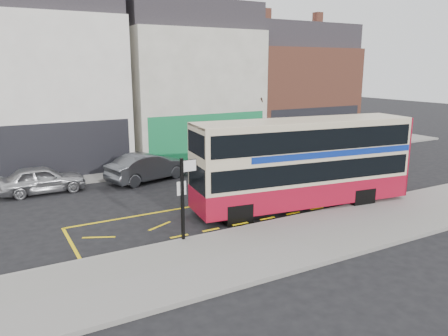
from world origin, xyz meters
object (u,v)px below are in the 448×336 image
car_silver (42,179)px  car_white (298,148)px  bus_stop_post (184,191)px  car_grey (148,167)px  double_decker_bus (304,162)px  street_tree_right (257,104)px

car_silver → car_white: car_silver is taller
car_silver → bus_stop_post: bearing=-158.8°
bus_stop_post → car_grey: 9.25m
double_decker_bus → car_grey: double_decker_bus is taller
bus_stop_post → street_tree_right: street_tree_right is taller
double_decker_bus → bus_stop_post: 6.35m
double_decker_bus → car_white: 11.38m
double_decker_bus → car_grey: bearing=126.6°
car_grey → street_tree_right: size_ratio=0.89×
car_silver → street_tree_right: bearing=-78.5°
car_grey → car_white: size_ratio=1.04×
street_tree_right → bus_stop_post: bearing=-132.3°
car_grey → street_tree_right: bearing=-86.7°
car_silver → car_grey: (5.45, -0.24, 0.08)m
double_decker_bus → bus_stop_post: double_decker_bus is taller
car_silver → car_grey: car_grey is taller
double_decker_bus → car_white: size_ratio=2.24×
double_decker_bus → car_silver: double_decker_bus is taller
double_decker_bus → car_grey: 9.10m
street_tree_right → car_white: bearing=-46.4°
double_decker_bus → car_white: double_decker_bus is taller
double_decker_bus → bus_stop_post: (-6.25, -1.12, -0.15)m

